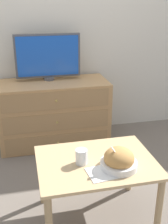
% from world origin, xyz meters
% --- Properties ---
extents(ground_plane, '(12.00, 12.00, 0.00)m').
position_xyz_m(ground_plane, '(0.00, 0.00, 0.00)').
color(ground_plane, '#70665B').
extents(wall_back, '(12.00, 0.05, 2.60)m').
position_xyz_m(wall_back, '(0.00, 0.03, 1.30)').
color(wall_back, silver).
rests_on(wall_back, ground_plane).
extents(dresser, '(1.11, 0.50, 0.66)m').
position_xyz_m(dresser, '(-0.02, -0.27, 0.33)').
color(dresser, tan).
rests_on(dresser, ground_plane).
extents(tv, '(0.65, 0.11, 0.46)m').
position_xyz_m(tv, '(-0.05, -0.17, 0.90)').
color(tv, '#515156').
rests_on(tv, dresser).
extents(coffee_table, '(0.76, 0.57, 0.46)m').
position_xyz_m(coffee_table, '(0.11, -1.46, 0.39)').
color(coffee_table, tan).
rests_on(coffee_table, ground_plane).
extents(takeout_bowl, '(0.23, 0.23, 0.16)m').
position_xyz_m(takeout_bowl, '(0.22, -1.57, 0.51)').
color(takeout_bowl, silver).
rests_on(takeout_bowl, coffee_table).
extents(drink_cup, '(0.08, 0.08, 0.10)m').
position_xyz_m(drink_cup, '(0.01, -1.47, 0.51)').
color(drink_cup, beige).
rests_on(drink_cup, coffee_table).
extents(napkin, '(0.18, 0.18, 0.00)m').
position_xyz_m(napkin, '(0.10, -1.61, 0.46)').
color(napkin, white).
rests_on(napkin, coffee_table).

